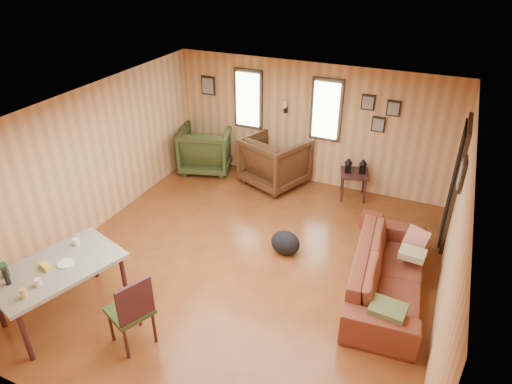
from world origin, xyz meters
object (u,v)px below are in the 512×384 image
at_px(end_table, 253,156).
at_px(side_table, 355,171).
at_px(recliner_green, 206,147).
at_px(recliner_brown, 275,159).
at_px(sofa, 389,266).
at_px(dining_table, 56,271).

height_order(end_table, side_table, side_table).
xyz_separation_m(recliner_green, end_table, (0.99, 0.22, -0.12)).
height_order(recliner_brown, side_table, recliner_brown).
height_order(recliner_green, side_table, recliner_green).
bearing_deg(sofa, recliner_green, 55.69).
distance_m(sofa, side_table, 2.68).
height_order(end_table, dining_table, dining_table).
xyz_separation_m(recliner_brown, side_table, (1.56, 0.09, 0.00)).
relative_size(recliner_brown, dining_table, 0.63).
xyz_separation_m(side_table, dining_table, (-2.73, -4.60, 0.16)).
xyz_separation_m(recliner_brown, end_table, (-0.58, 0.24, -0.16)).
distance_m(sofa, recliner_brown, 3.54).
bearing_deg(recliner_brown, sofa, 159.57).
distance_m(end_table, side_table, 2.15).
relative_size(sofa, recliner_green, 2.28).
xyz_separation_m(end_table, side_table, (2.14, -0.15, 0.16)).
distance_m(recliner_green, side_table, 3.13).
relative_size(sofa, recliner_brown, 2.13).
bearing_deg(sofa, end_table, 46.16).
bearing_deg(end_table, recliner_brown, -22.39).
bearing_deg(recliner_brown, end_table, -0.60).
xyz_separation_m(recliner_green, side_table, (3.13, 0.08, 0.04)).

